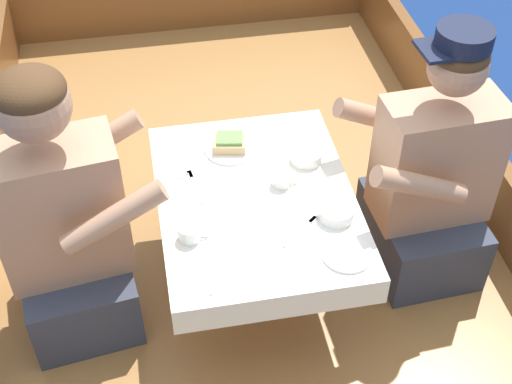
# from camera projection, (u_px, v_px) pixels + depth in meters

# --- Properties ---
(ground_plane) EXTENTS (60.00, 60.00, 0.00)m
(ground_plane) POSITION_uv_depth(u_px,v_px,m) (252.00, 316.00, 2.98)
(ground_plane) COLOR navy
(boat_deck) EXTENTS (2.05, 3.71, 0.33)m
(boat_deck) POSITION_uv_depth(u_px,v_px,m) (252.00, 290.00, 2.87)
(boat_deck) COLOR #9E6B38
(boat_deck) RESTS_ON ground_plane
(gunwale_starboard) EXTENTS (0.06, 3.71, 0.30)m
(gunwale_starboard) POSITION_uv_depth(u_px,v_px,m) (502.00, 202.00, 2.78)
(gunwale_starboard) COLOR brown
(gunwale_starboard) RESTS_ON boat_deck
(cockpit_table) EXTENTS (0.65, 0.87, 0.44)m
(cockpit_table) POSITION_uv_depth(u_px,v_px,m) (256.00, 206.00, 2.41)
(cockpit_table) COLOR #B2B2B7
(cockpit_table) RESTS_ON boat_deck
(person_port) EXTENTS (0.56, 0.50, 1.02)m
(person_port) POSITION_uv_depth(u_px,v_px,m) (66.00, 228.00, 2.30)
(person_port) COLOR #333847
(person_port) RESTS_ON boat_deck
(person_starboard) EXTENTS (0.54, 0.46, 1.00)m
(person_starboard) POSITION_uv_depth(u_px,v_px,m) (430.00, 182.00, 2.51)
(person_starboard) COLOR #333847
(person_starboard) RESTS_ON boat_deck
(plate_sandwich) EXTENTS (0.19, 0.19, 0.01)m
(plate_sandwich) POSITION_uv_depth(u_px,v_px,m) (230.00, 148.00, 2.56)
(plate_sandwich) COLOR white
(plate_sandwich) RESTS_ON cockpit_table
(plate_bread) EXTENTS (0.16, 0.16, 0.01)m
(plate_bread) POSITION_uv_depth(u_px,v_px,m) (347.00, 254.00, 2.19)
(plate_bread) COLOR white
(plate_bread) RESTS_ON cockpit_table
(sandwich) EXTENTS (0.13, 0.11, 0.05)m
(sandwich) POSITION_uv_depth(u_px,v_px,m) (230.00, 142.00, 2.54)
(sandwich) COLOR tan
(sandwich) RESTS_ON plate_sandwich
(bowl_port_near) EXTENTS (0.11, 0.11, 0.04)m
(bowl_port_near) POSITION_uv_depth(u_px,v_px,m) (306.00, 155.00, 2.50)
(bowl_port_near) COLOR white
(bowl_port_near) RESTS_ON cockpit_table
(bowl_starboard_near) EXTENTS (0.12, 0.12, 0.04)m
(bowl_starboard_near) POSITION_uv_depth(u_px,v_px,m) (336.00, 211.00, 2.30)
(bowl_starboard_near) COLOR white
(bowl_starboard_near) RESTS_ON cockpit_table
(coffee_cup_port) EXTENTS (0.09, 0.06, 0.05)m
(coffee_cup_port) POSITION_uv_depth(u_px,v_px,m) (282.00, 178.00, 2.41)
(coffee_cup_port) COLOR white
(coffee_cup_port) RESTS_ON cockpit_table
(coffee_cup_starboard) EXTENTS (0.10, 0.07, 0.05)m
(coffee_cup_starboard) POSITION_uv_depth(u_px,v_px,m) (190.00, 232.00, 2.23)
(coffee_cup_starboard) COLOR white
(coffee_cup_starboard) RESTS_ON cockpit_table
(utensil_knife_starboard) EXTENTS (0.09, 0.16, 0.00)m
(utensil_knife_starboard) POSITION_uv_depth(u_px,v_px,m) (220.00, 273.00, 2.13)
(utensil_knife_starboard) COLOR silver
(utensil_knife_starboard) RESTS_ON cockpit_table
(utensil_fork_port) EXTENTS (0.14, 0.13, 0.00)m
(utensil_fork_port) POSITION_uv_depth(u_px,v_px,m) (304.00, 228.00, 2.27)
(utensil_fork_port) COLOR silver
(utensil_fork_port) RESTS_ON cockpit_table
(utensil_knife_port) EXTENTS (0.14, 0.11, 0.00)m
(utensil_knife_port) POSITION_uv_depth(u_px,v_px,m) (196.00, 166.00, 2.49)
(utensil_knife_port) COLOR silver
(utensil_knife_port) RESTS_ON cockpit_table
(utensil_fork_starboard) EXTENTS (0.04, 0.17, 0.00)m
(utensil_fork_starboard) POSITION_uv_depth(u_px,v_px,m) (194.00, 184.00, 2.42)
(utensil_fork_starboard) COLOR silver
(utensil_fork_starboard) RESTS_ON cockpit_table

